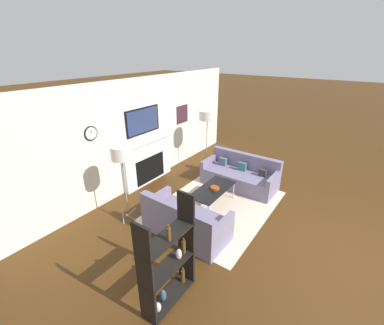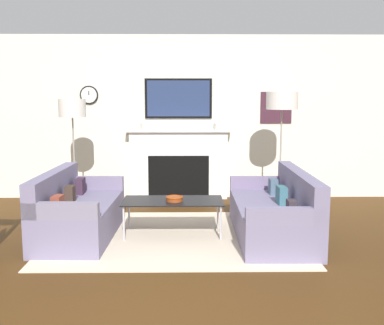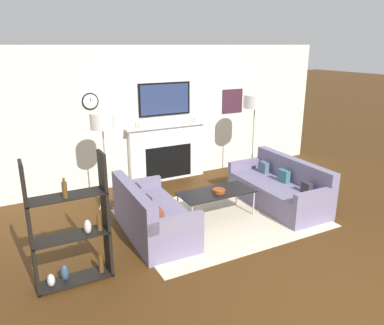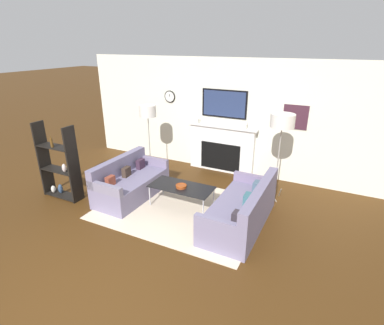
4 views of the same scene
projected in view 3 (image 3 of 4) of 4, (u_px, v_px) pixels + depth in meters
name	position (u px, v px, depth m)	size (l,w,h in m)	color
ground_plane	(356.00, 318.00, 3.88)	(60.00, 60.00, 0.00)	#472A10
fireplace_wall	(165.00, 121.00, 7.59)	(7.53, 0.28, 2.70)	silver
area_rug	(221.00, 218.00, 6.11)	(3.01, 2.27, 0.01)	beige
couch_left	(152.00, 217.00, 5.49)	(0.84, 1.65, 0.81)	slate
couch_right	(279.00, 189.00, 6.56)	(0.86, 1.90, 0.80)	slate
coffee_table	(216.00, 193.00, 6.04)	(1.23, 0.57, 0.44)	black
decorative_bowl	(219.00, 191.00, 6.00)	(0.21, 0.21, 0.06)	#943F1A
floor_lamp_left	(102.00, 122.00, 6.02)	(0.39, 0.39, 1.67)	#9E998E
floor_lamp_right	(255.00, 102.00, 7.33)	(0.46, 0.46, 1.78)	#9E998E
shelf_unit	(71.00, 230.00, 4.28)	(0.88, 0.28, 1.56)	black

